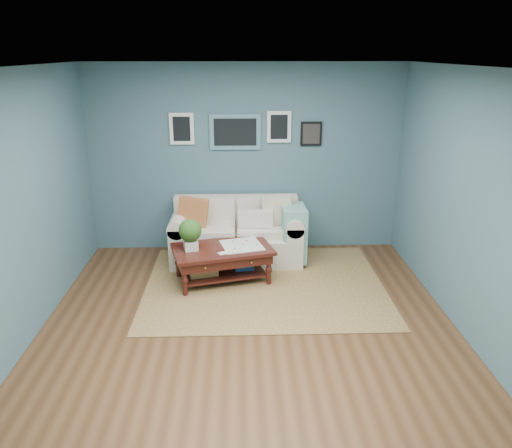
{
  "coord_description": "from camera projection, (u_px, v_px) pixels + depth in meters",
  "views": [
    {
      "loc": [
        -0.08,
        -4.61,
        2.84
      ],
      "look_at": [
        0.1,
        1.0,
        0.88
      ],
      "focal_mm": 35.0,
      "sensor_mm": 36.0,
      "label": 1
    }
  ],
  "objects": [
    {
      "name": "coffee_table",
      "position": [
        217.0,
        254.0,
        6.37
      ],
      "size": [
        1.38,
        1.01,
        0.87
      ],
      "rotation": [
        0.0,
        0.0,
        0.26
      ],
      "color": "black",
      "rests_on": "ground"
    },
    {
      "name": "loveseat",
      "position": [
        242.0,
        233.0,
        7.07
      ],
      "size": [
        1.87,
        0.85,
        0.96
      ],
      "color": "#EEE1CA",
      "rests_on": "ground"
    },
    {
      "name": "room_shell",
      "position": [
        248.0,
        210.0,
        4.89
      ],
      "size": [
        5.0,
        5.02,
        2.7
      ],
      "color": "brown",
      "rests_on": "ground"
    },
    {
      "name": "area_rug",
      "position": [
        265.0,
        285.0,
        6.38
      ],
      "size": [
        3.0,
        2.4,
        0.01
      ],
      "primitive_type": "cube",
      "color": "brown",
      "rests_on": "ground"
    }
  ]
}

